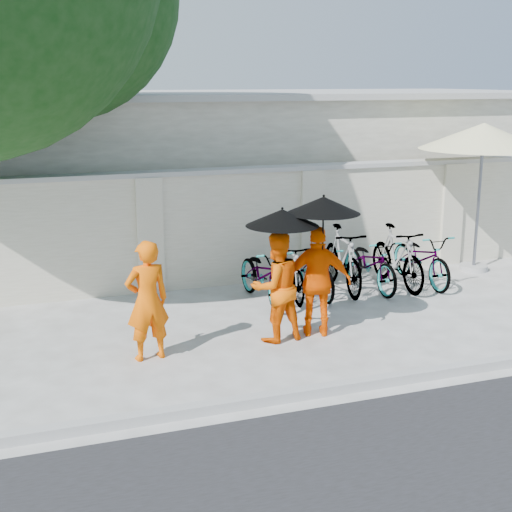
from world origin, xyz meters
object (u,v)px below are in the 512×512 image
object	(u,v)px
monk_center	(276,287)
monk_right	(318,282)
monk_left	(147,301)
patio_umbrella	(483,138)

from	to	relation	value
monk_center	monk_right	bearing A→B (deg)	170.93
monk_center	monk_right	xyz separation A→B (m)	(0.64, -0.00, 0.02)
monk_left	monk_center	world-z (taller)	monk_left
monk_left	monk_center	xyz separation A→B (m)	(1.83, 0.09, -0.02)
monk_left	monk_right	xyz separation A→B (m)	(2.46, 0.09, -0.00)
monk_left	patio_umbrella	bearing A→B (deg)	-169.28
monk_left	patio_umbrella	xyz separation A→B (m)	(6.79, 2.35, 1.74)
patio_umbrella	monk_left	bearing A→B (deg)	-160.89
monk_center	patio_umbrella	size ratio (longest dim) A/B	0.51
monk_center	monk_right	distance (m)	0.64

